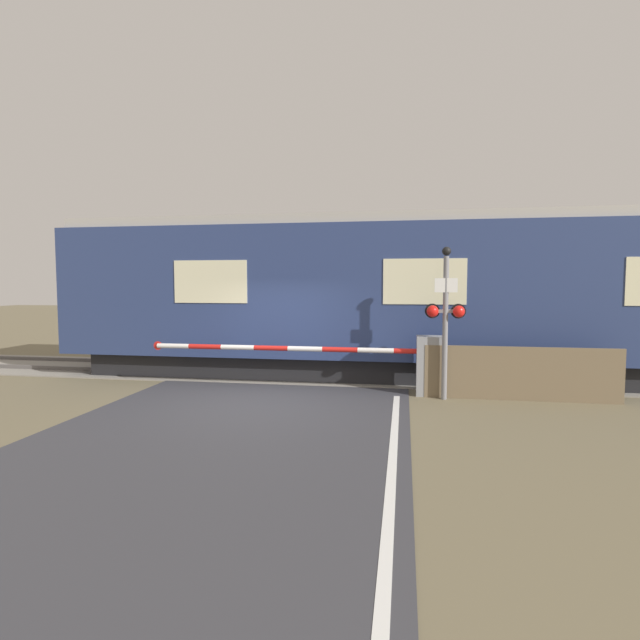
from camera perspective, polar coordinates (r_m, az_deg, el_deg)
ground_plane at (r=10.11m, az=-6.79°, el=-9.43°), size 80.00×80.00×0.00m
track_bed at (r=13.31m, az=-2.68°, el=-6.01°), size 36.00×3.20×0.13m
train at (r=12.81m, az=11.57°, el=2.64°), size 18.16×3.03×4.01m
crossing_barrier at (r=10.87m, az=9.49°, el=-4.79°), size 6.62×0.44×1.27m
signal_post at (r=10.44m, az=14.15°, el=0.74°), size 0.82×0.26×3.12m
roadside_fence at (r=10.95m, az=22.03°, el=-5.72°), size 3.85×0.06×1.10m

